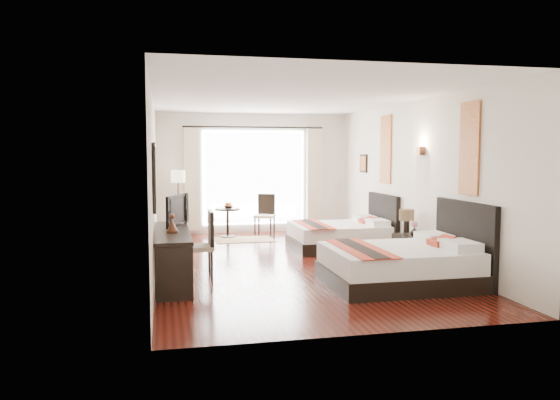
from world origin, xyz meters
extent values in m
cube|color=#330E09|center=(0.00, 0.00, -0.01)|extent=(4.50, 7.50, 0.01)
cube|color=white|center=(0.00, 0.00, 2.79)|extent=(4.50, 7.50, 0.02)
cube|color=silver|center=(2.25, 0.00, 1.40)|extent=(0.01, 7.50, 2.80)
cube|color=silver|center=(-2.25, 0.00, 1.40)|extent=(0.01, 7.50, 2.80)
cube|color=silver|center=(0.00, 3.75, 1.40)|extent=(4.50, 0.01, 2.80)
cube|color=silver|center=(0.00, -3.75, 1.40)|extent=(4.50, 0.01, 2.80)
cube|color=white|center=(0.00, 3.73, 1.30)|extent=(2.40, 0.02, 2.20)
cube|color=white|center=(0.00, 3.67, 1.30)|extent=(2.30, 0.02, 2.10)
cube|color=#C5B499|center=(-1.45, 3.63, 1.28)|extent=(0.35, 0.14, 2.35)
cube|color=#C5B499|center=(1.45, 3.63, 1.28)|extent=(0.35, 0.14, 2.35)
cube|color=maroon|center=(2.23, -1.82, 1.95)|extent=(0.03, 0.50, 1.35)
cube|color=maroon|center=(2.23, 1.19, 1.95)|extent=(0.03, 0.50, 1.35)
cube|color=#422417|center=(2.19, -0.37, 1.92)|extent=(0.10, 0.14, 0.14)
cube|color=black|center=(-2.22, -0.95, 1.55)|extent=(0.04, 1.25, 0.95)
cube|color=white|center=(-2.19, -0.95, 1.55)|extent=(0.01, 1.12, 0.82)
cube|color=black|center=(1.15, -1.82, 0.12)|extent=(2.02, 1.58, 0.25)
cube|color=white|center=(1.15, -1.82, 0.39)|extent=(1.96, 1.54, 0.30)
cube|color=black|center=(2.20, -1.82, 0.59)|extent=(0.08, 1.58, 1.18)
cube|color=maroon|center=(0.58, -1.82, 0.55)|extent=(0.54, 1.64, 0.02)
cube|color=black|center=(1.25, 1.19, 0.11)|extent=(1.81, 1.42, 0.22)
cube|color=white|center=(1.25, 1.19, 0.35)|extent=(1.75, 1.38, 0.27)
cube|color=black|center=(2.20, 1.19, 0.53)|extent=(0.08, 1.42, 1.06)
cube|color=maroon|center=(0.74, 1.19, 0.49)|extent=(0.49, 1.48, 0.02)
cube|color=black|center=(2.01, -0.37, 0.24)|extent=(0.41, 0.50, 0.48)
cylinder|color=black|center=(2.03, -0.23, 0.61)|extent=(0.11, 0.11, 0.21)
cylinder|color=#41311F|center=(2.03, -0.23, 0.81)|extent=(0.26, 0.26, 0.19)
imported|color=black|center=(2.02, -0.55, 0.57)|extent=(0.16, 0.16, 0.15)
cube|color=black|center=(-1.99, -0.95, 0.38)|extent=(0.50, 2.20, 0.76)
imported|color=black|center=(-1.97, -0.40, 1.00)|extent=(0.43, 0.82, 0.49)
cube|color=beige|center=(-1.63, -0.84, 0.47)|extent=(0.48, 0.48, 0.06)
cube|color=black|center=(-1.42, -0.84, 0.76)|extent=(0.06, 0.44, 0.53)
cylinder|color=black|center=(-1.77, 3.18, 0.01)|extent=(0.23, 0.23, 0.03)
cylinder|color=#422417|center=(-1.77, 3.18, 0.66)|extent=(0.03, 0.03, 1.28)
cylinder|color=beige|center=(-1.77, 3.18, 1.37)|extent=(0.30, 0.30, 0.27)
cylinder|color=black|center=(-0.70, 3.07, 0.33)|extent=(0.57, 0.57, 0.66)
imported|color=#402316|center=(-0.68, 3.11, 0.68)|extent=(0.27, 0.27, 0.05)
cube|color=beige|center=(0.17, 3.27, 0.43)|extent=(0.57, 0.57, 0.06)
cube|color=black|center=(0.25, 3.45, 0.69)|extent=(0.39, 0.21, 0.48)
cube|color=#A08660|center=(-0.40, 2.65, 0.01)|extent=(1.28, 0.89, 0.01)
camera|label=1|loc=(-2.12, -8.97, 1.89)|focal=35.00mm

